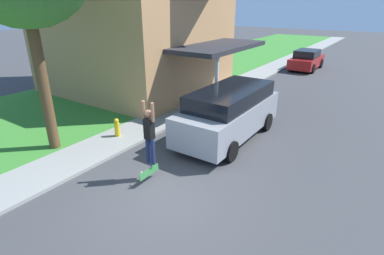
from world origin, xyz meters
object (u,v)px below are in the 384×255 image
at_px(suv_parked, 229,112).
at_px(skateboard, 149,172).
at_px(fire_hydrant, 117,128).
at_px(car_down_street, 307,60).
at_px(skateboarder, 149,133).

bearing_deg(suv_parked, skateboard, -95.93).
bearing_deg(fire_hydrant, suv_parked, 35.47).
relative_size(suv_parked, car_down_street, 1.19).
bearing_deg(suv_parked, fire_hydrant, -144.53).
xyz_separation_m(skateboarder, skateboard, (0.04, -0.15, -1.15)).
distance_m(skateboarder, fire_hydrant, 3.46).
bearing_deg(skateboard, suv_parked, 84.07).
relative_size(skateboarder, skateboard, 2.31).
height_order(suv_parked, skateboard, suv_parked).
distance_m(skateboard, fire_hydrant, 3.41).
relative_size(suv_parked, skateboard, 6.35).
height_order(skateboarder, fire_hydrant, skateboarder).
bearing_deg(skateboard, skateboarder, 104.12).
height_order(car_down_street, skateboard, car_down_street).
distance_m(suv_parked, fire_hydrant, 4.26).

